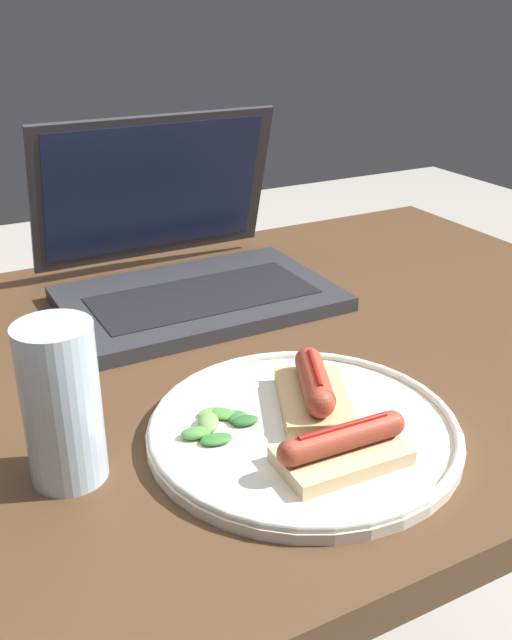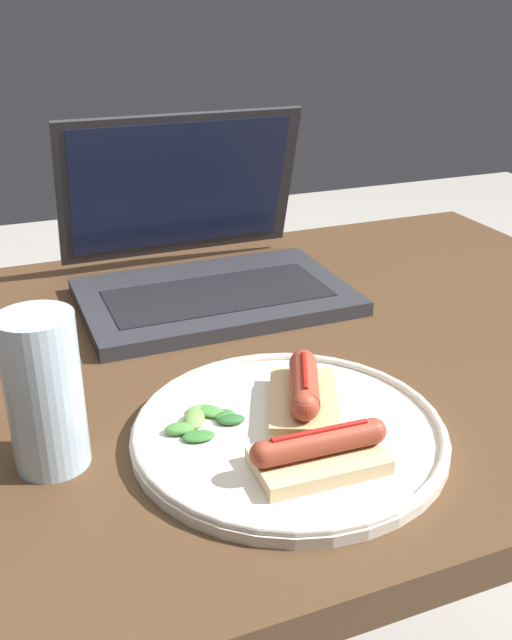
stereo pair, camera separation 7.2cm
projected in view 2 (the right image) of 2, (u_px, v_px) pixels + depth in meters
name	position (u px, v px, depth m)	size (l,w,h in m)	color
desk	(229.00, 409.00, 0.83)	(1.14, 0.74, 0.70)	#4C331E
laptop	(204.00, 263.00, 0.93)	(0.34, 0.28, 0.22)	#2D2D33
plate	(289.00, 431.00, 0.63)	(0.28, 0.28, 0.02)	silver
sausage_toast_left	(304.00, 394.00, 0.65)	(0.10, 0.12, 0.04)	tan
sausage_toast_middle	(319.00, 452.00, 0.58)	(0.12, 0.06, 0.04)	#D6B784
salad_pile	(203.00, 421.00, 0.64)	(0.08, 0.06, 0.01)	#2D662D
drinking_glass	(44.00, 392.00, 0.58)	(0.06, 0.06, 0.14)	silver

